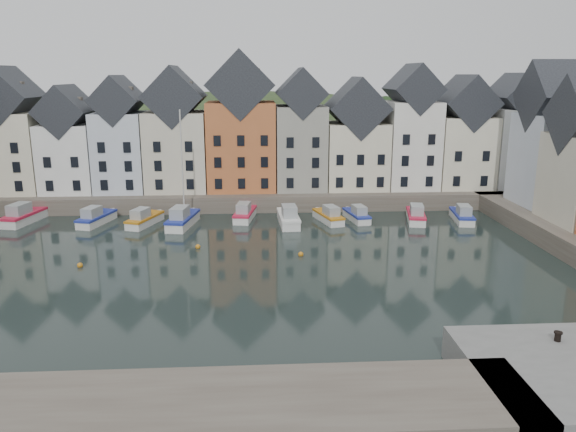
{
  "coord_description": "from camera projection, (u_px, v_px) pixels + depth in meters",
  "views": [
    {
      "loc": [
        1.76,
        -45.54,
        16.77
      ],
      "look_at": [
        4.84,
        6.0,
        3.67
      ],
      "focal_mm": 35.0,
      "sensor_mm": 36.0,
      "label": 1
    }
  ],
  "objects": [
    {
      "name": "ground",
      "position": [
        236.0,
        275.0,
        48.09
      ],
      "size": [
        260.0,
        260.0,
        0.0
      ],
      "primitive_type": "plane",
      "color": "black",
      "rests_on": "ground"
    },
    {
      "name": "far_quay",
      "position": [
        242.0,
        192.0,
        76.87
      ],
      "size": [
        90.0,
        16.0,
        2.0
      ],
      "primitive_type": "cube",
      "color": "#50473E",
      "rests_on": "ground"
    },
    {
      "name": "near_wall",
      "position": [
        5.0,
        425.0,
        25.98
      ],
      "size": [
        50.0,
        6.0,
        2.0
      ],
      "primitive_type": "cube",
      "color": "#50473E",
      "rests_on": "ground"
    },
    {
      "name": "hillside",
      "position": [
        247.0,
        262.0,
        106.69
      ],
      "size": [
        153.6,
        70.4,
        64.0
      ],
      "color": "#27341A",
      "rests_on": "ground"
    },
    {
      "name": "far_terrace",
      "position": [
        266.0,
        136.0,
        73.18
      ],
      "size": [
        72.37,
        8.16,
        17.78
      ],
      "color": "beige",
      "rests_on": "far_quay"
    },
    {
      "name": "mooring_buoys",
      "position": [
        195.0,
        255.0,
        52.98
      ],
      "size": [
        20.5,
        5.5,
        0.5
      ],
      "color": "#C07516",
      "rests_on": "ground"
    },
    {
      "name": "boat_a",
      "position": [
        24.0,
        216.0,
        64.98
      ],
      "size": [
        3.57,
        7.25,
        2.67
      ],
      "rotation": [
        0.0,
        0.0,
        -0.21
      ],
      "color": "silver",
      "rests_on": "ground"
    },
    {
      "name": "boat_b",
      "position": [
        96.0,
        218.0,
        64.33
      ],
      "size": [
        3.5,
        6.44,
        2.36
      ],
      "rotation": [
        0.0,
        0.0,
        -0.27
      ],
      "color": "silver",
      "rests_on": "ground"
    },
    {
      "name": "boat_c",
      "position": [
        144.0,
        219.0,
        63.87
      ],
      "size": [
        3.69,
        6.24,
        2.29
      ],
      "rotation": [
        0.0,
        0.0,
        -0.33
      ],
      "color": "silver",
      "rests_on": "ground"
    },
    {
      "name": "boat_d",
      "position": [
        182.0,
        219.0,
        63.38
      ],
      "size": [
        3.35,
        7.2,
        13.25
      ],
      "rotation": [
        0.0,
        0.0,
        -0.18
      ],
      "color": "silver",
      "rests_on": "ground"
    },
    {
      "name": "boat_e",
      "position": [
        245.0,
        214.0,
        66.42
      ],
      "size": [
        2.88,
        6.38,
        2.36
      ],
      "rotation": [
        0.0,
        0.0,
        -0.16
      ],
      "color": "silver",
      "rests_on": "ground"
    },
    {
      "name": "boat_f",
      "position": [
        289.0,
        218.0,
        64.15
      ],
      "size": [
        2.42,
        6.91,
        2.62
      ],
      "rotation": [
        0.0,
        0.0,
        0.05
      ],
      "color": "silver",
      "rests_on": "ground"
    },
    {
      "name": "boat_g",
      "position": [
        329.0,
        216.0,
        65.34
      ],
      "size": [
        3.28,
        6.07,
        2.23
      ],
      "rotation": [
        0.0,
        0.0,
        0.27
      ],
      "color": "silver",
      "rests_on": "ground"
    },
    {
      "name": "boat_h",
      "position": [
        357.0,
        215.0,
        65.97
      ],
      "size": [
        2.63,
        5.7,
        2.11
      ],
      "rotation": [
        0.0,
        0.0,
        0.17
      ],
      "color": "silver",
      "rests_on": "ground"
    },
    {
      "name": "boat_i",
      "position": [
        416.0,
        216.0,
        65.52
      ],
      "size": [
        3.12,
        6.41,
        2.36
      ],
      "rotation": [
        0.0,
        0.0,
        -0.2
      ],
      "color": "silver",
      "rests_on": "ground"
    },
    {
      "name": "boat_j",
      "position": [
        462.0,
        216.0,
        65.51
      ],
      "size": [
        2.69,
        6.18,
        2.3
      ],
      "rotation": [
        0.0,
        0.0,
        -0.14
      ],
      "color": "silver",
      "rests_on": "ground"
    },
    {
      "name": "mooring_bollard",
      "position": [
        558.0,
        336.0,
        31.87
      ],
      "size": [
        0.48,
        0.48,
        0.56
      ],
      "color": "black",
      "rests_on": "near_quay"
    }
  ]
}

